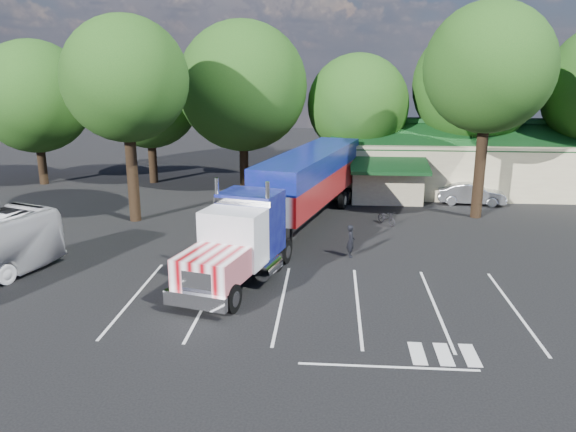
# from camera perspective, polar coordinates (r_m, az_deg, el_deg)

# --- Properties ---
(ground) EXTENTS (120.00, 120.00, 0.00)m
(ground) POSITION_cam_1_polar(r_m,az_deg,el_deg) (29.60, 0.39, -4.00)
(ground) COLOR black
(ground) RESTS_ON ground
(event_hall) EXTENTS (24.20, 14.12, 5.55)m
(event_hall) POSITION_cam_1_polar(r_m,az_deg,el_deg) (47.78, 18.74, 5.35)
(event_hall) COLOR beige
(event_hall) RESTS_ON ground
(tree_row_a) EXTENTS (9.00, 9.00, 11.68)m
(tree_row_a) POSITION_cam_1_polar(r_m,az_deg,el_deg) (50.50, -24.37, 10.98)
(tree_row_a) COLOR black
(tree_row_a) RESTS_ON ground
(tree_row_b) EXTENTS (8.40, 8.40, 11.35)m
(tree_row_b) POSITION_cam_1_polar(r_m,az_deg,el_deg) (48.14, -13.97, 11.68)
(tree_row_b) COLOR black
(tree_row_b) RESTS_ON ground
(tree_row_c) EXTENTS (10.00, 10.00, 13.05)m
(tree_row_c) POSITION_cam_1_polar(r_m,az_deg,el_deg) (44.66, -4.65, 12.99)
(tree_row_c) COLOR black
(tree_row_c) RESTS_ON ground
(tree_row_d) EXTENTS (8.00, 8.00, 10.60)m
(tree_row_d) POSITION_cam_1_polar(r_m,az_deg,el_deg) (45.53, 7.13, 11.13)
(tree_row_d) COLOR black
(tree_row_d) RESTS_ON ground
(tree_row_e) EXTENTS (9.60, 9.60, 12.90)m
(tree_row_e) POSITION_cam_1_polar(r_m,az_deg,el_deg) (47.21, 18.41, 12.46)
(tree_row_e) COLOR black
(tree_row_e) RESTS_ON ground
(tree_near_left) EXTENTS (7.60, 7.60, 12.65)m
(tree_near_left) POSITION_cam_1_polar(r_m,az_deg,el_deg) (36.11, -16.19, 13.16)
(tree_near_left) COLOR black
(tree_near_left) RESTS_ON ground
(tree_near_right) EXTENTS (8.00, 8.00, 13.50)m
(tree_near_right) POSITION_cam_1_polar(r_m,az_deg,el_deg) (37.61, 19.74, 13.94)
(tree_near_right) COLOR black
(tree_near_right) RESTS_ON ground
(semi_truck) EXTENTS (8.56, 22.31, 4.69)m
(semi_truck) POSITION_cam_1_polar(r_m,az_deg,el_deg) (32.67, 0.79, 2.69)
(semi_truck) COLOR black
(semi_truck) RESTS_ON ground
(woman) EXTENTS (0.48, 0.66, 1.71)m
(woman) POSITION_cam_1_polar(r_m,az_deg,el_deg) (29.28, 6.39, -2.55)
(woman) COLOR black
(woman) RESTS_ON ground
(bicycle) EXTENTS (1.39, 1.75, 0.89)m
(bicycle) POSITION_cam_1_polar(r_m,az_deg,el_deg) (35.58, 9.99, -0.16)
(bicycle) COLOR black
(bicycle) RESTS_ON ground
(silver_sedan) EXTENTS (4.81, 2.06, 1.54)m
(silver_sedan) POSITION_cam_1_polar(r_m,az_deg,el_deg) (42.16, 18.12, 2.17)
(silver_sedan) COLOR #A4A7AB
(silver_sedan) RESTS_ON ground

